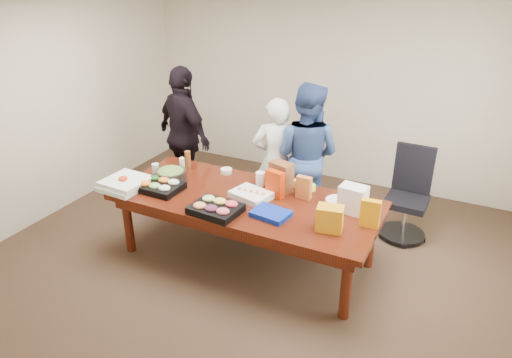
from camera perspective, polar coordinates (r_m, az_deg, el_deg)
The scene contains 35 objects.
floor at distance 5.32m, azimuth -1.18°, elevation -9.60°, with size 5.50×5.00×0.02m, color #47301E.
wall_back at distance 6.89m, azimuth 8.52°, elevation 10.83°, with size 5.50×0.04×2.70m, color beige.
wall_front at distance 2.97m, azimuth -24.78°, elevation -11.81°, with size 5.50×0.04×2.70m, color beige.
wall_left at distance 6.38m, azimuth -24.01°, elevation 7.77°, with size 0.04×5.00×2.70m, color beige.
conference_table at distance 5.11m, azimuth -1.21°, elevation -6.05°, with size 2.80×1.20×0.75m, color #4C1C0F.
office_chair at distance 5.69m, azimuth 17.89°, elevation -2.18°, with size 0.54×0.54×1.05m, color black.
person_center at distance 5.72m, azimuth 2.46°, elevation 2.20°, with size 0.58×0.38×1.59m, color silver.
person_right at distance 5.67m, azimuth 6.04°, elevation 2.87°, with size 0.86×0.67×1.77m, color navy.
person_left at distance 6.27m, azimuth -8.68°, elevation 5.22°, with size 1.07×0.45×1.83m, color black.
veggie_tray at distance 5.19m, azimuth -11.61°, elevation -0.93°, with size 0.46×0.36×0.07m, color black.
fruit_tray at distance 4.65m, azimuth -4.92°, elevation -3.66°, with size 0.48×0.37×0.07m, color black.
sheet_cake at distance 4.91m, azimuth -0.60°, elevation -1.94°, with size 0.40×0.30×0.07m, color white.
salad_bowl at distance 5.39m, azimuth -10.30°, elevation 0.46°, with size 0.35×0.35×0.11m, color black.
chip_bag_blue at distance 4.58m, azimuth 1.82°, elevation -4.25°, with size 0.35×0.26×0.05m, color #0B28A0.
chip_bag_red at distance 4.90m, azimuth 2.33°, elevation -0.61°, with size 0.20×0.08×0.29m, color #BD2D05.
chip_bag_yellow at distance 4.48m, azimuth 13.70°, elevation -4.09°, with size 0.18×0.07×0.27m, color orange.
chip_bag_orange at distance 4.89m, azimuth 5.82°, elevation -1.04°, with size 0.16×0.07×0.25m, color #C5692C.
mayo_jar at distance 5.17m, azimuth 0.52°, elevation 0.02°, with size 0.10×0.10×0.16m, color white.
mustard_bottle at distance 5.17m, azimuth 0.98°, elevation 0.02°, with size 0.05×0.05×0.15m, color gold.
dressing_bottle at distance 5.64m, azimuth -8.28°, elevation 2.33°, with size 0.07×0.07×0.22m, color brown.
ranch_bottle at distance 5.55m, azimuth -8.97°, elevation 1.68°, with size 0.06×0.06×0.18m, color white.
banana_bunch at distance 5.13m, azimuth 5.80°, elevation -0.76°, with size 0.24×0.14×0.08m, color #EBFF2B.
bread_loaf at distance 5.20m, azimuth 2.13°, elevation -0.11°, with size 0.28×0.12×0.11m, color olive.
kraft_bag at distance 5.03m, azimuth 3.07°, elevation 0.30°, with size 0.25×0.14×0.32m, color brown.
red_cup at distance 5.30m, azimuth -15.81°, elevation -0.46°, with size 0.10×0.10×0.13m, color #B63714.
clear_cup_a at distance 5.38m, azimuth -14.61°, elevation -0.12°, with size 0.07×0.07×0.10m, color silver.
clear_cup_b at distance 5.61m, azimuth -12.11°, elevation 1.27°, with size 0.08×0.08×0.11m, color white.
pizza_box_lower at distance 5.32m, azimuth -15.70°, elevation -0.81°, with size 0.44×0.44×0.05m, color white.
pizza_box_upper at distance 5.31m, azimuth -15.53°, elevation -0.27°, with size 0.44×0.44×0.05m, color white.
plate_a at distance 4.97m, azimuth 11.79°, elevation -2.54°, with size 0.28×0.28×0.02m, color white.
plate_b at distance 4.94m, azimuth 9.86°, elevation -2.56°, with size 0.25×0.25×0.02m, color white.
dip_bowl_a at distance 5.17m, azimuth 2.91°, elevation -0.62°, with size 0.14×0.14×0.06m, color silver.
dip_bowl_b at distance 5.50m, azimuth -3.63°, elevation 0.99°, with size 0.13×0.13×0.05m, color #F3DDC4.
grocery_bag_white at distance 4.70m, azimuth 11.70°, elevation -2.41°, with size 0.26×0.18×0.28m, color white.
grocery_bag_yellow at distance 4.36m, azimuth 8.95°, elevation -4.77°, with size 0.24×0.17×0.24m, color orange.
Camera 1 is at (2.04, -3.87, 3.02)m, focal length 32.91 mm.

